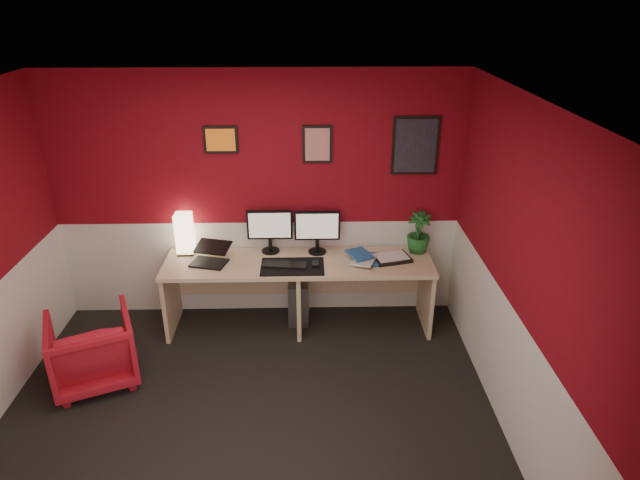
{
  "coord_description": "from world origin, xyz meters",
  "views": [
    {
      "loc": [
        0.49,
        -3.36,
        3.15
      ],
      "look_at": [
        0.6,
        1.21,
        1.05
      ],
      "focal_mm": 30.97,
      "sensor_mm": 36.0,
      "label": 1
    }
  ],
  "objects_px": {
    "monitor_right": "(317,226)",
    "potted_plant": "(419,233)",
    "shoji_lamp": "(185,235)",
    "armchair": "(92,349)",
    "monitor_left": "(270,225)",
    "pc_tower": "(299,298)",
    "zen_tray": "(391,258)",
    "laptop": "(208,254)",
    "desk": "(299,294)"
  },
  "relations": [
    {
      "from": "monitor_right",
      "to": "shoji_lamp",
      "type": "bearing_deg",
      "value": 179.26
    },
    {
      "from": "monitor_left",
      "to": "monitor_right",
      "type": "height_order",
      "value": "same"
    },
    {
      "from": "desk",
      "to": "armchair",
      "type": "xyz_separation_m",
      "value": [
        -1.77,
        -0.8,
        -0.05
      ]
    },
    {
      "from": "laptop",
      "to": "monitor_right",
      "type": "bearing_deg",
      "value": 27.27
    },
    {
      "from": "shoji_lamp",
      "to": "potted_plant",
      "type": "bearing_deg",
      "value": -0.56
    },
    {
      "from": "laptop",
      "to": "potted_plant",
      "type": "height_order",
      "value": "potted_plant"
    },
    {
      "from": "desk",
      "to": "armchair",
      "type": "bearing_deg",
      "value": -155.65
    },
    {
      "from": "pc_tower",
      "to": "armchair",
      "type": "height_order",
      "value": "armchair"
    },
    {
      "from": "monitor_left",
      "to": "armchair",
      "type": "relative_size",
      "value": 0.84
    },
    {
      "from": "monitor_left",
      "to": "zen_tray",
      "type": "relative_size",
      "value": 1.66
    },
    {
      "from": "laptop",
      "to": "armchair",
      "type": "distance_m",
      "value": 1.31
    },
    {
      "from": "zen_tray",
      "to": "armchair",
      "type": "relative_size",
      "value": 0.5
    },
    {
      "from": "monitor_right",
      "to": "potted_plant",
      "type": "distance_m",
      "value": 1.01
    },
    {
      "from": "shoji_lamp",
      "to": "desk",
      "type": "bearing_deg",
      "value": -10.97
    },
    {
      "from": "shoji_lamp",
      "to": "zen_tray",
      "type": "xyz_separation_m",
      "value": [
        2.03,
        -0.2,
        -0.18
      ]
    },
    {
      "from": "potted_plant",
      "to": "armchair",
      "type": "relative_size",
      "value": 0.6
    },
    {
      "from": "zen_tray",
      "to": "pc_tower",
      "type": "bearing_deg",
      "value": 170.65
    },
    {
      "from": "laptop",
      "to": "pc_tower",
      "type": "height_order",
      "value": "laptop"
    },
    {
      "from": "shoji_lamp",
      "to": "armchair",
      "type": "relative_size",
      "value": 0.58
    },
    {
      "from": "monitor_left",
      "to": "potted_plant",
      "type": "height_order",
      "value": "monitor_left"
    },
    {
      "from": "desk",
      "to": "monitor_left",
      "type": "xyz_separation_m",
      "value": [
        -0.28,
        0.23,
        0.66
      ]
    },
    {
      "from": "shoji_lamp",
      "to": "pc_tower",
      "type": "distance_m",
      "value": 1.32
    },
    {
      "from": "shoji_lamp",
      "to": "potted_plant",
      "type": "height_order",
      "value": "potted_plant"
    },
    {
      "from": "desk",
      "to": "potted_plant",
      "type": "distance_m",
      "value": 1.34
    },
    {
      "from": "laptop",
      "to": "monitor_left",
      "type": "xyz_separation_m",
      "value": [
        0.58,
        0.26,
        0.18
      ]
    },
    {
      "from": "monitor_left",
      "to": "monitor_right",
      "type": "relative_size",
      "value": 1.0
    },
    {
      "from": "shoji_lamp",
      "to": "armchair",
      "type": "height_order",
      "value": "shoji_lamp"
    },
    {
      "from": "monitor_right",
      "to": "armchair",
      "type": "relative_size",
      "value": 0.84
    },
    {
      "from": "monitor_right",
      "to": "desk",
      "type": "bearing_deg",
      "value": -132.92
    },
    {
      "from": "monitor_right",
      "to": "potted_plant",
      "type": "relative_size",
      "value": 1.39
    },
    {
      "from": "armchair",
      "to": "laptop",
      "type": "bearing_deg",
      "value": -162.26
    },
    {
      "from": "monitor_left",
      "to": "pc_tower",
      "type": "bearing_deg",
      "value": -12.48
    },
    {
      "from": "potted_plant",
      "to": "armchair",
      "type": "height_order",
      "value": "potted_plant"
    },
    {
      "from": "shoji_lamp",
      "to": "laptop",
      "type": "distance_m",
      "value": 0.37
    },
    {
      "from": "monitor_right",
      "to": "zen_tray",
      "type": "height_order",
      "value": "monitor_right"
    },
    {
      "from": "shoji_lamp",
      "to": "zen_tray",
      "type": "bearing_deg",
      "value": -5.57
    },
    {
      "from": "monitor_left",
      "to": "desk",
      "type": "bearing_deg",
      "value": -39.37
    },
    {
      "from": "desk",
      "to": "shoji_lamp",
      "type": "xyz_separation_m",
      "value": [
        -1.12,
        0.22,
        0.56
      ]
    },
    {
      "from": "desk",
      "to": "pc_tower",
      "type": "relative_size",
      "value": 5.78
    },
    {
      "from": "desk",
      "to": "laptop",
      "type": "relative_size",
      "value": 7.88
    },
    {
      "from": "laptop",
      "to": "monitor_left",
      "type": "distance_m",
      "value": 0.66
    },
    {
      "from": "pc_tower",
      "to": "desk",
      "type": "bearing_deg",
      "value": -86.8
    },
    {
      "from": "shoji_lamp",
      "to": "pc_tower",
      "type": "height_order",
      "value": "shoji_lamp"
    },
    {
      "from": "desk",
      "to": "monitor_left",
      "type": "distance_m",
      "value": 0.75
    },
    {
      "from": "laptop",
      "to": "zen_tray",
      "type": "bearing_deg",
      "value": 16.51
    },
    {
      "from": "pc_tower",
      "to": "monitor_left",
      "type": "bearing_deg",
      "value": 169.66
    },
    {
      "from": "monitor_left",
      "to": "zen_tray",
      "type": "bearing_deg",
      "value": -10.09
    },
    {
      "from": "zen_tray",
      "to": "potted_plant",
      "type": "height_order",
      "value": "potted_plant"
    },
    {
      "from": "monitor_right",
      "to": "monitor_left",
      "type": "bearing_deg",
      "value": 176.23
    },
    {
      "from": "desk",
      "to": "laptop",
      "type": "bearing_deg",
      "value": -178.2
    }
  ]
}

